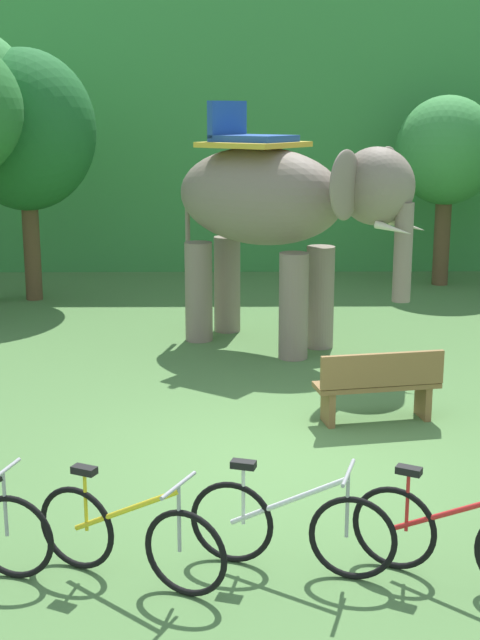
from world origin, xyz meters
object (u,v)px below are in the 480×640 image
object	(u,v)px
tree_left	(446,152)
tree_right	(25,131)
bike_red	(455,538)
bike_yellow	(129,536)
bike_white	(290,526)
wooden_bench	(379,384)
elephant	(277,207)

from	to	relation	value
tree_left	tree_right	bearing A→B (deg)	-170.40
bike_red	bike_yellow	bearing A→B (deg)	178.81
tree_left	bike_red	size ratio (longest dim) A/B	2.57
tree_right	tree_left	distance (m)	8.48
bike_white	wooden_bench	bearing A→B (deg)	69.71
bike_white	tree_left	bearing A→B (deg)	71.50
wooden_bench	tree_right	bearing A→B (deg)	128.43
tree_right	wooden_bench	distance (m)	9.46
tree_left	elephant	bearing A→B (deg)	-126.82
bike_yellow	bike_red	distance (m)	2.57
elephant	tree_left	bearing A→B (deg)	53.18
bike_white	bike_red	size ratio (longest dim) A/B	1.08
bike_yellow	bike_red	size ratio (longest dim) A/B	1.02
tree_right	elephant	distance (m)	5.93
tree_right	wooden_bench	world-z (taller)	tree_right
tree_left	bike_white	bearing A→B (deg)	-108.50
bike_yellow	wooden_bench	size ratio (longest dim) A/B	1.01
elephant	wooden_bench	size ratio (longest dim) A/B	2.54
bike_white	bike_yellow	bearing A→B (deg)	-173.07
tree_right	tree_left	bearing A→B (deg)	9.60
bike_yellow	wooden_bench	xyz separation A→B (m)	(2.57, 3.62, 0.09)
bike_yellow	bike_red	xyz separation A→B (m)	(2.56, -0.05, 0.00)
elephant	bike_red	size ratio (longest dim) A/B	2.57
bike_yellow	bike_red	bearing A→B (deg)	-1.19
bike_white	wooden_bench	distance (m)	3.70
bike_white	wooden_bench	size ratio (longest dim) A/B	1.07
elephant	bike_yellow	xyz separation A→B (m)	(-1.52, -7.09, -1.82)
elephant	bike_white	bearing A→B (deg)	-91.98
bike_white	wooden_bench	world-z (taller)	bike_white
bike_yellow	tree_left	bearing A→B (deg)	66.42
bike_red	bike_white	bearing A→B (deg)	170.70
tree_right	elephant	world-z (taller)	tree_right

